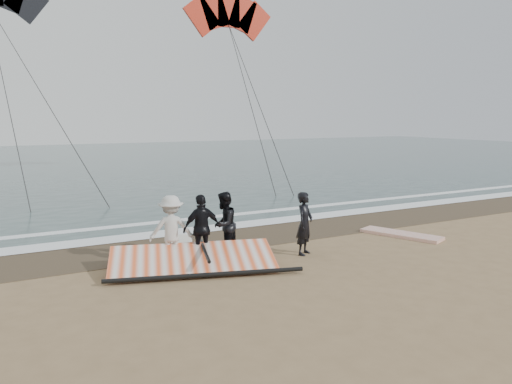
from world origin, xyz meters
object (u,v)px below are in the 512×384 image
Objects in this scene: board_white at (401,234)px; sail_rig at (189,261)px; man_main at (305,223)px; board_cream at (182,245)px.

sail_rig is (-6.96, -0.09, 0.15)m from board_white.
board_white is at bearing -29.47° from man_main.
man_main is at bearing 162.47° from board_white.
board_cream is 2.16m from sail_rig.
board_cream is (-2.62, 2.29, -0.79)m from man_main.
board_cream is at bearing 74.71° from sail_rig.
sail_rig is (-0.57, -2.08, 0.15)m from board_cream.
board_cream is 0.51× the size of sail_rig.
board_white is (3.77, 0.30, -0.79)m from man_main.
man_main is at bearing -19.99° from board_cream.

